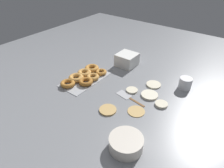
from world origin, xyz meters
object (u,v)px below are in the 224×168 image
Objects in this scene: paper_cup at (185,83)px; pancake_3 at (136,111)px; pancake_1 at (150,95)px; pancake_0 at (154,85)px; spatula at (127,96)px; donut_tray at (85,76)px; batter_bowl at (126,143)px; pancake_5 at (161,104)px; container_stack at (127,60)px; pancake_2 at (132,90)px; pancake_4 at (108,110)px.

pancake_3 is at bearing -18.62° from paper_cup.
pancake_0 is at bearing -164.32° from pancake_1.
spatula is at bearing -125.12° from pancake_3.
pancake_0 is at bearing 116.70° from donut_tray.
donut_tray is 2.25× the size of batter_bowl.
paper_cup is 0.38× the size of spatula.
pancake_5 is 0.92× the size of paper_cup.
spatula is at bearing -147.05° from batter_bowl.
pancake_1 is 0.19m from pancake_3.
donut_tray is 0.40m from container_stack.
container_stack is (-0.37, 0.14, 0.03)m from donut_tray.
spatula is at bearing -19.80° from pancake_0.
container_stack is at bearing -140.91° from pancake_2.
pancake_1 is 0.49× the size of spatula.
pancake_2 is 0.92× the size of paper_cup.
pancake_5 is at bearing 135.58° from pancake_4.
pancake_2 is (0.15, -0.09, 0.00)m from pancake_0.
pancake_0 is 0.99× the size of pancake_3.
pancake_0 is 0.14m from pancake_1.
pancake_4 is 0.41m from donut_tray.
pancake_3 is 0.17m from pancake_4.
pancake_0 is at bearing 67.04° from container_stack.
container_stack is (-0.31, -0.47, 0.04)m from pancake_5.
donut_tray is 4.41× the size of paper_cup.
spatula is (0.23, -0.08, -0.00)m from pancake_0.
pancake_3 is 1.32× the size of pancake_5.
pancake_5 is (-0.15, 0.09, 0.00)m from pancake_3.
pancake_0 reaches higher than spatula.
pancake_2 is 0.23m from pancake_5.
pancake_2 is (0.02, -0.12, -0.00)m from pancake_1.
pancake_5 is at bearing -179.57° from batter_bowl.
batter_bowl is (0.16, 0.24, 0.03)m from pancake_4.
pancake_4 is 0.28× the size of donut_tray.
pancake_2 is 0.38m from paper_cup.
pancake_4 is at bearing 22.51° from container_stack.
pancake_0 is 0.52m from donut_tray.
paper_cup is (-0.68, 0.04, 0.01)m from batter_bowl.
pancake_1 is at bearing 101.52° from donut_tray.
donut_tray is at bearing -20.28° from container_stack.
donut_tray is at bearing -116.60° from pancake_4.
pancake_3 is at bearing 80.26° from donut_tray.
pancake_1 is 1.41× the size of pancake_2.
batter_bowl reaches higher than donut_tray.
pancake_5 is at bearing 85.68° from pancake_2.
pancake_0 is 0.43m from pancake_4.
donut_tray is (0.23, -0.46, 0.01)m from pancake_0.
pancake_1 is 0.11m from pancake_5.
pancake_0 is 0.22m from paper_cup.
batter_bowl is at bearing 33.26° from container_stack.
pancake_5 is 0.23m from spatula.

